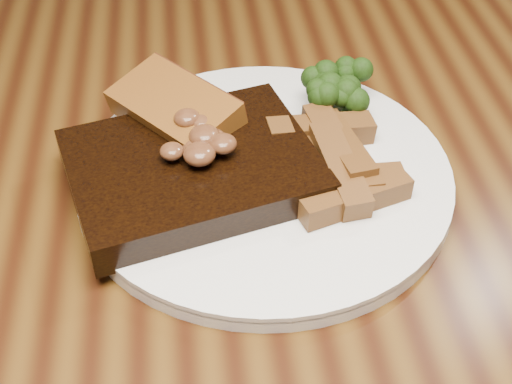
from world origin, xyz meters
TOP-DOWN VIEW (x-y plane):
  - dining_table at (0.00, 0.00)m, footprint 1.60×0.90m
  - chair_far at (0.17, 0.62)m, footprint 0.43×0.43m
  - plate at (0.03, 0.03)m, footprint 0.33×0.33m
  - steak at (-0.03, 0.02)m, footprint 0.22×0.19m
  - steak_bone at (-0.03, -0.04)m, footprint 0.14×0.05m
  - mushroom_pile at (-0.02, 0.03)m, footprint 0.07×0.07m
  - garlic_bread at (-0.05, 0.08)m, footprint 0.12×0.12m
  - potato_wedges at (0.08, 0.02)m, footprint 0.12×0.12m
  - broccoli_cluster at (0.09, 0.11)m, footprint 0.07×0.07m

SIDE VIEW (x-z plane):
  - chair_far at x=0.17m, z-range 0.05..0.96m
  - dining_table at x=0.00m, z-range 0.28..1.03m
  - plate at x=0.03m, z-range 0.75..0.76m
  - steak_bone at x=-0.03m, z-range 0.76..0.78m
  - potato_wedges at x=0.08m, z-range 0.76..0.79m
  - garlic_bread at x=-0.05m, z-range 0.76..0.79m
  - steak at x=-0.03m, z-range 0.76..0.79m
  - broccoli_cluster at x=0.09m, z-range 0.76..0.80m
  - mushroom_pile at x=-0.02m, z-range 0.79..0.82m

